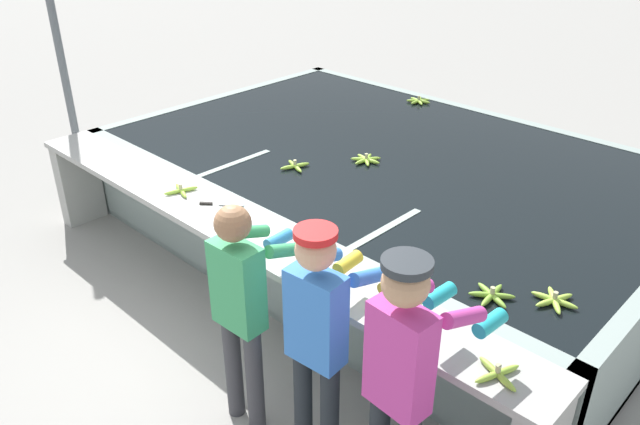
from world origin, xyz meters
name	(u,v)px	position (x,y,z in m)	size (l,w,h in m)	color
ground_plane	(216,334)	(0.00, 0.00, 0.00)	(80.00, 80.00, 0.00)	gray
wash_tank	(389,196)	(0.00, 2.13, 0.44)	(5.18, 3.38, 0.90)	gray
work_ledge	(233,252)	(0.00, 0.23, 0.65)	(5.18, 0.45, 0.90)	#9E9E99
worker_0	(243,300)	(0.84, -0.36, 0.94)	(0.42, 0.71, 1.58)	#38383D
worker_1	(320,329)	(1.39, -0.27, 0.97)	(0.44, 0.73, 1.61)	#1E2328
worker_2	(403,371)	(1.95, -0.26, 1.02)	(0.44, 0.73, 1.68)	#1E2328
banana_bunch_floating_0	(419,101)	(-0.70, 3.54, 0.91)	(0.28, 0.27, 0.08)	#8CB738
banana_bunch_floating_1	(492,295)	(1.86, 0.75, 0.91)	(0.27, 0.28, 0.08)	#75A333
banana_bunch_floating_2	(554,300)	(2.16, 0.96, 0.91)	(0.28, 0.27, 0.08)	#9EC642
banana_bunch_floating_4	(366,160)	(-0.04, 1.81, 0.91)	(0.28, 0.28, 0.08)	#8CB738
banana_bunch_floating_5	(295,166)	(-0.39, 1.27, 0.91)	(0.27, 0.27, 0.08)	#8CB738
banana_bunch_ledge_0	(181,190)	(-0.70, 0.28, 0.92)	(0.28, 0.28, 0.08)	#8CB738
banana_bunch_ledge_1	(406,311)	(1.59, 0.25, 0.92)	(0.28, 0.28, 0.08)	#93BC3D
banana_bunch_ledge_2	(497,373)	(2.24, 0.15, 0.92)	(0.27, 0.27, 0.08)	#93BC3D
knife_0	(215,204)	(-0.33, 0.33, 0.91)	(0.29, 0.24, 0.02)	silver
support_post_left	(57,36)	(-3.78, 0.85, 1.60)	(0.09, 0.09, 3.20)	slate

